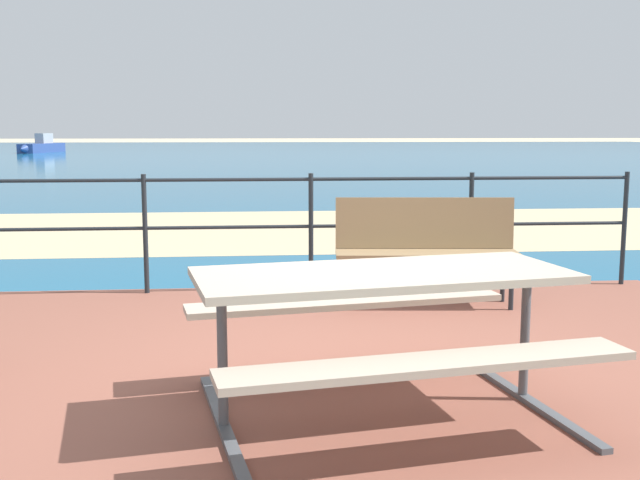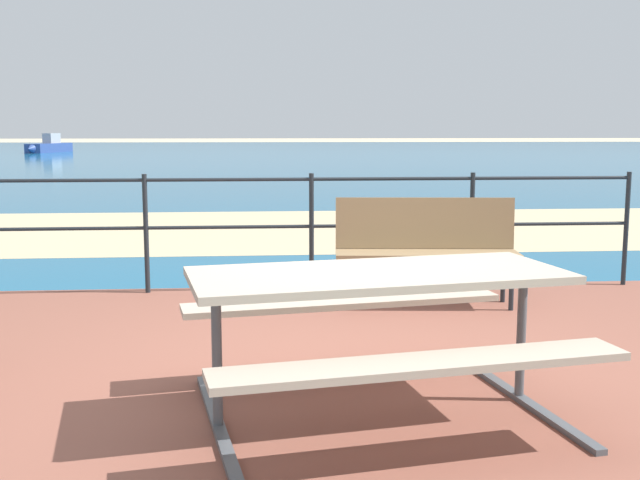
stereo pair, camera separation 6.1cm
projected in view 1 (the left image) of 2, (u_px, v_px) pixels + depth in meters
The scene contains 8 objects.
ground_plane at pixel (343, 384), 4.57m from camera, with size 240.00×240.00×0.00m, color beige.
patio_paving at pixel (343, 379), 4.56m from camera, with size 6.40×5.20×0.06m, color brown.
sea_water at pixel (261, 155), 43.99m from camera, with size 90.00×90.00×0.01m, color #145B84.
beach_strip at pixel (287, 229), 11.60m from camera, with size 54.00×4.94×0.01m, color tan.
picnic_table at pixel (382, 303), 3.85m from camera, with size 2.10×1.79×0.75m.
park_bench at pixel (426, 241), 6.35m from camera, with size 1.53×0.55×0.89m.
railing_fence at pixel (311, 216), 6.86m from camera, with size 5.94×0.04×1.06m.
boat_near at pixel (42, 146), 49.35m from camera, with size 1.89×5.33×1.23m.
Camera 1 is at (-0.53, -4.36, 1.51)m, focal length 42.79 mm.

